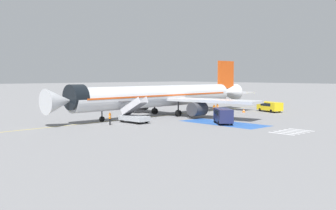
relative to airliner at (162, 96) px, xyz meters
The scene contains 19 objects.
ground_plane 3.54m from the airliner, 104.17° to the left, with size 600.00×600.00×0.00m, color slate.
apron_leadline_yellow 3.48m from the airliner, behind, with size 0.20×78.99×0.01m, color gold.
apron_stand_patch_blue 14.77m from the airliner, 92.62° to the right, with size 5.40×13.58×0.01m, color #2856A8.
apron_walkway_bar_0 26.22m from the airliner, 98.09° to the right, with size 0.44×3.60×0.01m, color silver.
apron_walkway_bar_1 26.08m from the airliner, 95.45° to the right, with size 0.44×3.60×0.01m, color silver.
apron_walkway_bar_2 25.99m from the airliner, 92.79° to the right, with size 0.44×3.60×0.01m, color silver.
apron_walkway_bar_3 25.96m from the airliner, 90.12° to the right, with size 0.44×3.60×0.01m, color silver.
apron_walkway_bar_4 25.99m from the airliner, 87.45° to the right, with size 0.44×3.60×0.01m, color silver.
airliner is the anchor object (origin of this frame).
boarding_stairs_forward 11.44m from the airliner, 153.95° to the right, with size 2.44×5.32×3.98m.
fuel_tanker 27.26m from the airliner, 70.78° to the left, with size 2.71×9.98×3.61m.
service_van_0 15.04m from the airliner, 95.21° to the right, with size 4.49×4.92×2.23m.
service_van_1 22.22m from the airliner, 23.12° to the right, with size 3.72×5.84×1.93m.
ground_crew_0 5.30m from the airliner, 42.36° to the right, with size 0.26×0.44×1.87m.
ground_crew_1 15.08m from the airliner, 161.84° to the right, with size 0.48×0.44×1.88m.
ground_crew_2 10.04m from the airliner, 28.11° to the right, with size 0.24×0.43×1.84m.
ground_crew_3 12.94m from the airliner, ahead, with size 0.34×0.48×1.64m.
traffic_cone_0 12.86m from the airliner, 22.22° to the right, with size 0.45×0.45×0.50m.
traffic_cone_1 17.13m from the airliner, 20.49° to the right, with size 0.62×0.62×0.69m.
Camera 1 is at (-45.59, -51.96, 7.00)m, focal length 42.00 mm.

